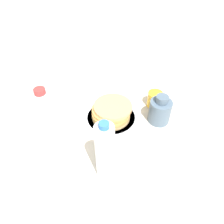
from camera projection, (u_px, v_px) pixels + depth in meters
name	position (u px, v px, depth m)	size (l,w,h in m)	color
ground_plane	(111.00, 117.00, 0.99)	(4.00, 4.00, 0.00)	silver
plate	(112.00, 117.00, 0.97)	(0.23, 0.23, 0.01)	silver
pancake_stack	(111.00, 112.00, 0.95)	(0.18, 0.18, 0.06)	#D9B173
juice_glass	(155.00, 99.00, 1.02)	(0.07, 0.07, 0.07)	yellow
cream_jug	(160.00, 111.00, 0.93)	(0.09, 0.09, 0.13)	#4C6075
water_bottle_near	(43.00, 82.00, 1.02)	(0.06, 0.06, 0.21)	silver
water_bottle_mid	(47.00, 118.00, 0.81)	(0.08, 0.08, 0.26)	white
water_bottle_far	(105.00, 152.00, 0.69)	(0.06, 0.06, 0.26)	silver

